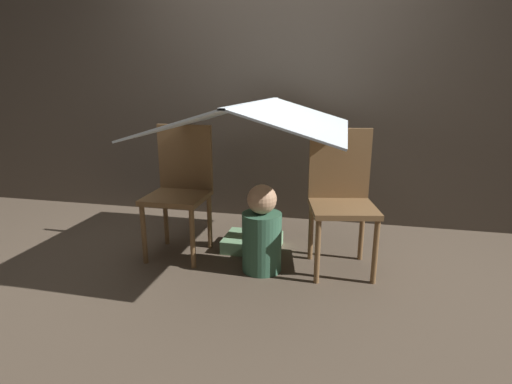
# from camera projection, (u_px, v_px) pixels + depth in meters

# --- Properties ---
(ground_plane) EXTENTS (8.80, 8.80, 0.00)m
(ground_plane) POSITION_uv_depth(u_px,v_px,m) (252.00, 270.00, 2.76)
(ground_plane) COLOR brown
(wall_back) EXTENTS (7.00, 0.05, 2.50)m
(wall_back) POSITION_uv_depth(u_px,v_px,m) (282.00, 83.00, 3.55)
(wall_back) COLOR #4C4238
(wall_back) RESTS_ON ground_plane
(chair_left) EXTENTS (0.42, 0.42, 0.95)m
(chair_left) POSITION_uv_depth(u_px,v_px,m) (180.00, 185.00, 2.95)
(chair_left) COLOR brown
(chair_left) RESTS_ON ground_plane
(chair_right) EXTENTS (0.50, 0.50, 0.95)m
(chair_right) POSITION_uv_depth(u_px,v_px,m) (341.00, 194.00, 2.70)
(chair_right) COLOR brown
(chair_right) RESTS_ON ground_plane
(sheet_canopy) EXTENTS (1.19, 1.51, 0.19)m
(sheet_canopy) POSITION_uv_depth(u_px,v_px,m) (256.00, 116.00, 2.61)
(sheet_canopy) COLOR silver
(person_front) EXTENTS (0.27, 0.27, 0.61)m
(person_front) POSITION_uv_depth(u_px,v_px,m) (262.00, 233.00, 2.70)
(person_front) COLOR #38664C
(person_front) RESTS_ON ground_plane
(floor_cushion) EXTENTS (0.43, 0.34, 0.10)m
(floor_cushion) POSITION_uv_depth(u_px,v_px,m) (253.00, 242.00, 3.11)
(floor_cushion) COLOR #7FB27F
(floor_cushion) RESTS_ON ground_plane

